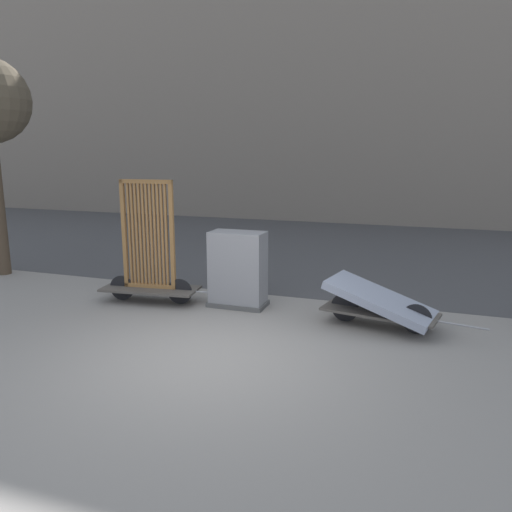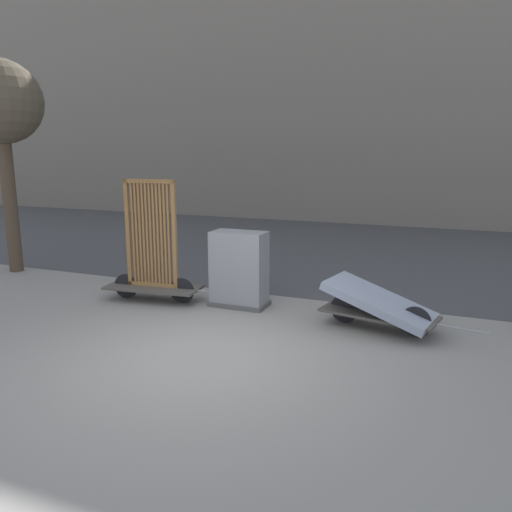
{
  "view_description": "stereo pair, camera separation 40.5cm",
  "coord_description": "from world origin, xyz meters",
  "views": [
    {
      "loc": [
        2.66,
        -5.7,
        2.7
      ],
      "look_at": [
        0.0,
        1.94,
        1.0
      ],
      "focal_mm": 35.0,
      "sensor_mm": 36.0,
      "label": 1
    },
    {
      "loc": [
        3.03,
        -5.56,
        2.7
      ],
      "look_at": [
        0.0,
        1.94,
        1.0
      ],
      "focal_mm": 35.0,
      "sensor_mm": 36.0,
      "label": 2
    }
  ],
  "objects": [
    {
      "name": "bike_cart_with_bedframe",
      "position": [
        -2.03,
        1.94,
        0.75
      ],
      "size": [
        2.47,
        0.89,
        2.22
      ],
      "rotation": [
        0.0,
        0.0,
        0.11
      ],
      "color": "#4C4742",
      "rests_on": "ground_plane"
    },
    {
      "name": "ground_plane",
      "position": [
        0.0,
        0.0,
        0.0
      ],
      "size": [
        60.0,
        60.0,
        0.0
      ],
      "primitive_type": "plane",
      "color": "gray"
    },
    {
      "name": "building_facade",
      "position": [
        0.0,
        15.2,
        5.75
      ],
      "size": [
        48.0,
        4.0,
        11.5
      ],
      "color": "slate",
      "rests_on": "ground_plane"
    },
    {
      "name": "utility_cabinet",
      "position": [
        -0.45,
        2.24,
        0.63
      ],
      "size": [
        1.01,
        0.57,
        1.34
      ],
      "color": "#4C4C4C",
      "rests_on": "ground_plane"
    },
    {
      "name": "road_strip",
      "position": [
        0.0,
        8.14,
        0.0
      ],
      "size": [
        56.0,
        10.12,
        0.01
      ],
      "color": "#424244",
      "rests_on": "ground_plane"
    },
    {
      "name": "bike_cart_with_mattress",
      "position": [
        2.04,
        1.93,
        0.4
      ],
      "size": [
        2.47,
        1.18,
        0.74
      ],
      "rotation": [
        0.0,
        0.0,
        -0.2
      ],
      "color": "#4C4742",
      "rests_on": "ground_plane"
    }
  ]
}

